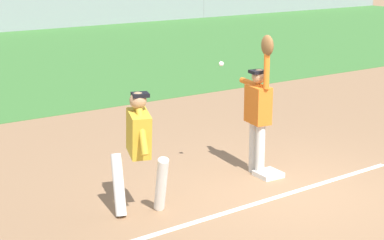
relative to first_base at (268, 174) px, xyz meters
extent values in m
plane|color=#936D4C|center=(-0.15, -0.64, -0.04)|extent=(69.41, 69.41, 0.00)
cube|color=#3D7533|center=(-0.15, 12.91, -0.04)|extent=(52.31, 14.77, 0.01)
cube|color=white|center=(0.00, 0.00, 0.00)|extent=(0.40, 0.40, 0.08)
cylinder|color=silver|center=(-0.05, 0.33, 0.39)|extent=(0.17, 0.17, 0.85)
cylinder|color=silver|center=(-0.08, 0.13, 0.39)|extent=(0.17, 0.17, 0.85)
cube|color=orange|center=(-0.06, 0.23, 1.11)|extent=(0.32, 0.47, 0.60)
sphere|color=tan|center=(-0.06, 0.23, 1.56)|extent=(0.26, 0.26, 0.23)
cube|color=black|center=(-0.09, 0.23, 1.64)|extent=(0.25, 0.23, 0.05)
cylinder|color=orange|center=(-0.09, 0.01, 1.72)|extent=(0.10, 0.10, 0.62)
cylinder|color=orange|center=(-0.03, 0.44, 1.41)|extent=(0.18, 0.63, 0.09)
ellipsoid|color=brown|center=(-0.09, 0.01, 2.08)|extent=(0.18, 0.30, 0.32)
cylinder|color=white|center=(-2.19, -0.30, 0.38)|extent=(0.27, 0.46, 0.85)
cylinder|color=white|center=(-2.68, 0.01, 0.38)|extent=(0.27, 0.46, 0.85)
cube|color=gold|center=(-2.43, -0.15, 1.11)|extent=(0.40, 0.58, 0.66)
sphere|color=tan|center=(-2.43, -0.15, 1.56)|extent=(0.29, 0.29, 0.23)
cube|color=black|center=(-2.40, -0.15, 1.64)|extent=(0.27, 0.26, 0.05)
cylinder|color=gold|center=(-2.37, 0.06, 1.19)|extent=(0.21, 0.41, 0.58)
cylinder|color=gold|center=(-2.50, -0.36, 1.19)|extent=(0.21, 0.41, 0.58)
sphere|color=white|center=(-0.64, 0.44, 1.79)|extent=(0.07, 0.07, 0.07)
cylinder|color=gray|center=(12.93, 20.30, 0.84)|extent=(0.08, 0.08, 1.77)
cylinder|color=black|center=(3.94, 25.00, 0.26)|extent=(0.61, 0.25, 0.60)
cylinder|color=black|center=(3.84, 23.10, 0.26)|extent=(0.61, 0.25, 0.60)
cube|color=#1E6B33|center=(8.95, 23.69, 0.53)|extent=(4.43, 1.96, 0.55)
cylinder|color=black|center=(10.38, 24.66, 0.26)|extent=(0.60, 0.23, 0.60)
cylinder|color=black|center=(10.41, 22.76, 0.26)|extent=(0.60, 0.23, 0.60)
cylinder|color=black|center=(7.48, 24.62, 0.26)|extent=(0.60, 0.23, 0.60)
cylinder|color=black|center=(7.51, 22.72, 0.26)|extent=(0.60, 0.23, 0.60)
camera|label=1|loc=(-6.43, -7.35, 3.51)|focal=59.94mm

